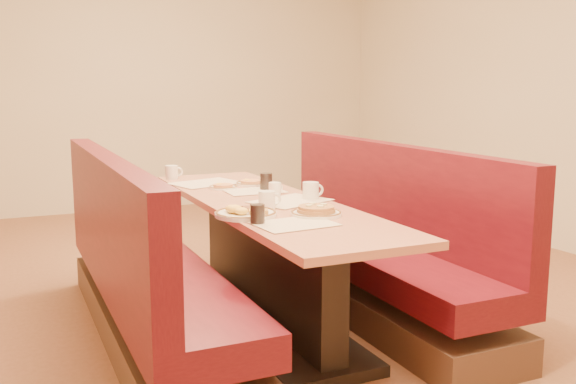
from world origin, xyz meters
name	(u,v)px	position (x,y,z in m)	size (l,w,h in m)	color
ground	(266,322)	(0.00, 0.00, 0.00)	(8.00, 8.00, 0.00)	#9E6647
diner_table	(266,263)	(0.00, 0.00, 0.37)	(0.70, 2.50, 0.75)	black
booth_left	(142,280)	(-0.73, 0.00, 0.36)	(0.55, 2.50, 1.05)	#4C3326
booth_right	(371,252)	(0.73, 0.00, 0.36)	(0.55, 2.50, 1.05)	#4C3326
placemat_near_left	(295,224)	(-0.12, -0.67, 0.75)	(0.37, 0.28, 0.00)	beige
placemat_near_right	(290,201)	(0.12, -0.09, 0.75)	(0.43, 0.32, 0.00)	beige
placemat_far_left	(206,183)	(-0.12, 0.78, 0.75)	(0.44, 0.33, 0.00)	beige
placemat_far_right	(255,191)	(0.06, 0.33, 0.75)	(0.36, 0.27, 0.00)	beige
pancake_plate	(316,212)	(0.08, -0.51, 0.77)	(0.27, 0.27, 0.06)	white
eggs_plate	(245,213)	(-0.27, -0.38, 0.77)	(0.32, 0.32, 0.06)	white
extra_plate_mid	(251,183)	(0.14, 0.60, 0.76)	(0.21, 0.21, 0.04)	white
extra_plate_far	(223,187)	(-0.08, 0.53, 0.76)	(0.19, 0.19, 0.04)	white
coffee_mug_a	(311,190)	(0.27, -0.07, 0.80)	(0.14, 0.10, 0.10)	white
coffee_mug_b	(268,200)	(-0.09, -0.24, 0.80)	(0.13, 0.09, 0.10)	white
coffee_mug_c	(275,189)	(0.12, 0.14, 0.79)	(0.10, 0.08, 0.08)	white
coffee_mug_d	(172,172)	(-0.28, 1.10, 0.80)	(0.13, 0.09, 0.10)	white
soda_tumbler_near	(257,214)	(-0.28, -0.58, 0.80)	(0.07, 0.07, 0.10)	black
soda_tumbler_mid	(266,182)	(0.15, 0.36, 0.80)	(0.08, 0.08, 0.11)	black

